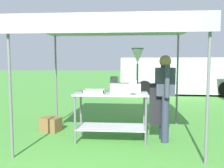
% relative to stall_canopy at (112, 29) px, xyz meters
% --- Properties ---
extents(ground_plane, '(70.00, 70.00, 0.00)m').
position_rel_stall_canopy_xyz_m(ground_plane, '(-0.23, 4.79, -2.10)').
color(ground_plane, '#478E38').
extents(stall_canopy, '(3.11, 2.42, 2.17)m').
position_rel_stall_canopy_xyz_m(stall_canopy, '(0.00, 0.00, 0.00)').
color(stall_canopy, slate).
rests_on(stall_canopy, ground).
extents(donut_cart, '(1.37, 0.62, 0.91)m').
position_rel_stall_canopy_xyz_m(donut_cart, '(-0.00, -0.10, -1.44)').
color(donut_cart, '#B7B7BC').
rests_on(donut_cart, ground).
extents(donut_tray, '(0.39, 0.27, 0.07)m').
position_rel_stall_canopy_xyz_m(donut_tray, '(-0.30, -0.23, -1.16)').
color(donut_tray, '#B7B7BC').
rests_on(donut_tray, donut_cart).
extents(donut_fryer, '(0.61, 0.28, 0.83)m').
position_rel_stall_canopy_xyz_m(donut_fryer, '(0.31, -0.07, -0.91)').
color(donut_fryer, '#B7B7BC').
rests_on(donut_fryer, donut_cart).
extents(menu_sign, '(0.13, 0.05, 0.25)m').
position_rel_stall_canopy_xyz_m(menu_sign, '(0.41, -0.27, -1.08)').
color(menu_sign, black).
rests_on(menu_sign, donut_cart).
extents(vendor, '(0.45, 0.53, 1.61)m').
position_rel_stall_canopy_xyz_m(vendor, '(0.99, -0.04, -1.19)').
color(vendor, '#2D3347').
rests_on(vendor, ground).
extents(supply_crate, '(0.47, 0.39, 0.29)m').
position_rel_stall_canopy_xyz_m(supply_crate, '(-1.35, 0.39, -1.95)').
color(supply_crate, brown).
rests_on(supply_crate, ground).
extents(van_silver, '(5.68, 2.32, 1.69)m').
position_rel_stall_canopy_xyz_m(van_silver, '(2.75, 6.90, -1.22)').
color(van_silver, '#BCBCC1').
rests_on(van_silver, ground).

